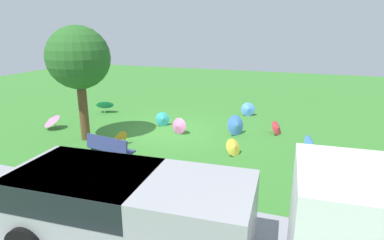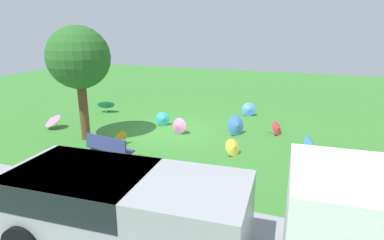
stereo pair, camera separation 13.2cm
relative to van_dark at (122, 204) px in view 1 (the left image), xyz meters
name	(u,v)px [view 1 (the left image)]	position (x,y,z in m)	size (l,w,h in m)	color
ground	(170,131)	(2.03, -6.92, -0.91)	(40.00, 40.00, 0.00)	#387A2D
road_strip	(39,228)	(2.03, 0.12, -0.91)	(40.00, 4.40, 0.01)	gray
van_dark	(122,204)	(0.00, 0.00, 0.00)	(4.70, 2.33, 1.53)	#99999E
park_bench	(110,149)	(2.52, -3.36, -0.45)	(1.66, 0.72, 0.90)	navy
shade_tree	(78,59)	(4.68, -4.99, 2.14)	(2.27, 2.27, 4.23)	brown
parasol_teal_1	(105,103)	(6.29, -8.67, -0.45)	(1.12, 1.10, 0.79)	tan
parasol_blue_0	(312,145)	(-3.46, -6.16, -0.55)	(0.71, 0.84, 0.72)	tan
parasol_pink_0	(178,126)	(1.58, -6.76, -0.58)	(0.70, 0.61, 0.66)	tan
parasol_pink_1	(51,120)	(6.83, -5.54, -0.51)	(0.99, 0.98, 0.67)	tan
parasol_blue_1	(237,125)	(-0.66, -7.39, -0.50)	(0.88, 0.88, 0.83)	tan
parasol_blue_2	(248,109)	(-0.59, -10.40, -0.58)	(0.73, 0.72, 0.67)	tan
parasol_orange_0	(120,137)	(3.11, -4.88, -0.62)	(0.55, 0.63, 0.58)	tan
parasol_yellow_1	(234,147)	(-1.02, -5.30, -0.62)	(0.65, 0.73, 0.59)	tan
parasol_red_2	(277,128)	(-2.19, -8.00, -0.62)	(0.68, 0.69, 0.58)	tan
parasol_teal_2	(163,119)	(2.61, -7.53, -0.60)	(0.67, 0.66, 0.62)	tan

